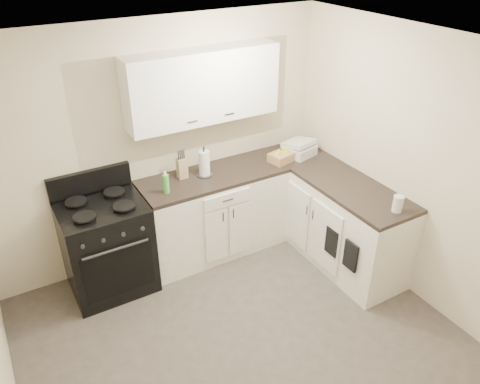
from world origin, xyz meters
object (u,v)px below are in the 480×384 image
stove (108,248)px  countertop_grill (299,150)px  knife_block (182,168)px  wicker_basket (282,157)px  paper_towel (204,163)px

stove → countertop_grill: bearing=-0.9°
knife_block → wicker_basket: bearing=-8.5°
stove → countertop_grill: 2.31m
knife_block → paper_towel: (0.22, -0.07, 0.03)m
countertop_grill → stove: bearing=165.1°
knife_block → countertop_grill: knife_block is taller
stove → wicker_basket: size_ratio=3.29×
wicker_basket → stove: bearing=178.1°
wicker_basket → paper_towel: bearing=172.0°
knife_block → stove: bearing=-170.4°
paper_towel → countertop_grill: size_ratio=0.89×
stove → knife_block: knife_block is taller
knife_block → countertop_grill: (1.36, -0.16, -0.05)m
countertop_grill → paper_towel: bearing=161.3°
stove → wicker_basket: (1.99, -0.07, 0.53)m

